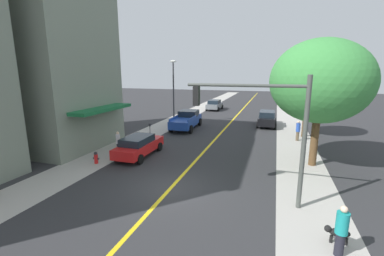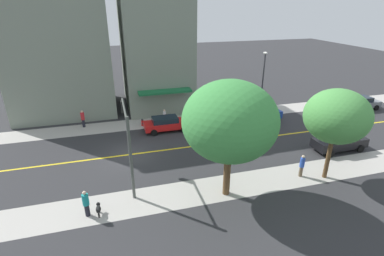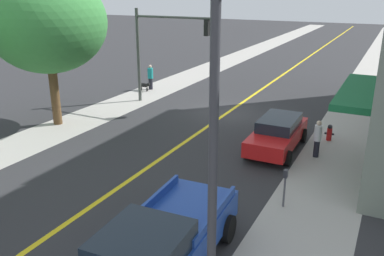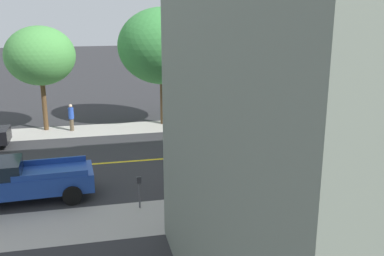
# 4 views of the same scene
# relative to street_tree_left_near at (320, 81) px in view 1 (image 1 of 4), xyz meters

# --- Properties ---
(ground_plane) EXTENTS (140.00, 140.00, 0.00)m
(ground_plane) POSITION_rel_street_tree_left_near_xyz_m (-7.34, -5.95, -5.28)
(ground_plane) COLOR #2D2D30
(sidewalk_left) EXTENTS (2.95, 126.00, 0.01)m
(sidewalk_left) POSITION_rel_street_tree_left_near_xyz_m (-13.99, -5.95, -5.27)
(sidewalk_left) COLOR #ADA8A0
(sidewalk_left) RESTS_ON ground
(sidewalk_right) EXTENTS (2.95, 126.00, 0.01)m
(sidewalk_right) POSITION_rel_street_tree_left_near_xyz_m (-0.69, -5.95, -5.27)
(sidewalk_right) COLOR #ADA8A0
(sidewalk_right) RESTS_ON ground
(road_centerline_stripe) EXTENTS (0.20, 126.00, 0.00)m
(road_centerline_stripe) POSITION_rel_street_tree_left_near_xyz_m (-7.34, -5.95, -5.27)
(road_centerline_stripe) COLOR yellow
(road_centerline_stripe) RESTS_ON ground
(pale_office_building) EXTENTS (12.05, 7.79, 13.92)m
(pale_office_building) POSITION_rel_street_tree_left_near_xyz_m (-20.55, -1.23, 1.69)
(pale_office_building) COLOR gray
(pale_office_building) RESTS_ON ground
(street_tree_left_near) EXTENTS (5.92, 5.92, 7.81)m
(street_tree_left_near) POSITION_rel_street_tree_left_near_xyz_m (0.00, 0.00, 0.00)
(street_tree_left_near) COLOR brown
(street_tree_left_near) RESTS_ON ground
(street_tree_right_corner) EXTENTS (4.37, 4.37, 6.68)m
(street_tree_right_corner) POSITION_rel_street_tree_left_near_xyz_m (0.11, 7.78, -0.47)
(street_tree_right_corner) COLOR brown
(street_tree_right_corner) RESTS_ON ground
(fire_hydrant) EXTENTS (0.44, 0.24, 0.79)m
(fire_hydrant) POSITION_rel_street_tree_left_near_xyz_m (-13.36, -3.98, -4.89)
(fire_hydrant) COLOR red
(fire_hydrant) RESTS_ON ground
(parking_meter) EXTENTS (0.12, 0.18, 1.33)m
(parking_meter) POSITION_rel_street_tree_left_near_xyz_m (-13.05, 3.15, -4.40)
(parking_meter) COLOR #4C4C51
(parking_meter) RESTS_ON ground
(traffic_light_mast) EXTENTS (5.20, 0.32, 5.75)m
(traffic_light_mast) POSITION_rel_street_tree_left_near_xyz_m (-2.92, -6.01, -1.40)
(traffic_light_mast) COLOR #474C47
(traffic_light_mast) RESTS_ON ground
(street_lamp) EXTENTS (0.70, 0.36, 7.04)m
(street_lamp) POSITION_rel_street_tree_left_near_xyz_m (-13.28, 9.56, -0.98)
(street_lamp) COLOR #38383D
(street_lamp) RESTS_ON ground
(red_sedan_left_curb) EXTENTS (1.98, 4.62, 1.46)m
(red_sedan_left_curb) POSITION_rel_street_tree_left_near_xyz_m (-11.45, -1.76, -4.51)
(red_sedan_left_curb) COLOR red
(red_sedan_left_curb) RESTS_ON ground
(black_sedan_right_curb) EXTENTS (2.00, 4.67, 1.66)m
(black_sedan_right_curb) POSITION_rel_street_tree_left_near_xyz_m (-3.24, 11.79, -4.42)
(black_sedan_right_curb) COLOR black
(black_sedan_right_curb) RESTS_ON ground
(grey_sedan_left_curb) EXTENTS (2.04, 4.42, 1.53)m
(grey_sedan_left_curb) POSITION_rel_street_tree_left_near_xyz_m (-11.44, 22.03, -4.48)
(grey_sedan_left_curb) COLOR slate
(grey_sedan_left_curb) RESTS_ON ground
(blue_pickup_truck) EXTENTS (2.52, 5.80, 1.78)m
(blue_pickup_truck) POSITION_rel_street_tree_left_near_xyz_m (-11.22, 7.96, -4.37)
(blue_pickup_truck) COLOR #1E429E
(blue_pickup_truck) RESTS_ON ground
(pedestrian_blue_shirt) EXTENTS (0.34, 0.34, 1.75)m
(pedestrian_blue_shirt) POSITION_rel_street_tree_left_near_xyz_m (-0.48, 6.13, -4.35)
(pedestrian_blue_shirt) COLOR brown
(pedestrian_blue_shirt) RESTS_ON ground
(pedestrian_white_shirt) EXTENTS (0.32, 0.32, 1.64)m
(pedestrian_white_shirt) POSITION_rel_street_tree_left_near_xyz_m (-13.20, -1.65, -4.41)
(pedestrian_white_shirt) COLOR black
(pedestrian_white_shirt) RESTS_ON ground
(pedestrian_teal_shirt) EXTENTS (0.39, 0.39, 1.76)m
(pedestrian_teal_shirt) POSITION_rel_street_tree_left_near_xyz_m (-0.22, -8.90, -4.36)
(pedestrian_teal_shirt) COLOR black
(pedestrian_teal_shirt) RESTS_ON ground
(small_dog) EXTENTS (0.83, 0.30, 0.63)m
(small_dog) POSITION_rel_street_tree_left_near_xyz_m (-0.16, -8.25, -4.86)
(small_dog) COLOR black
(small_dog) RESTS_ON ground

